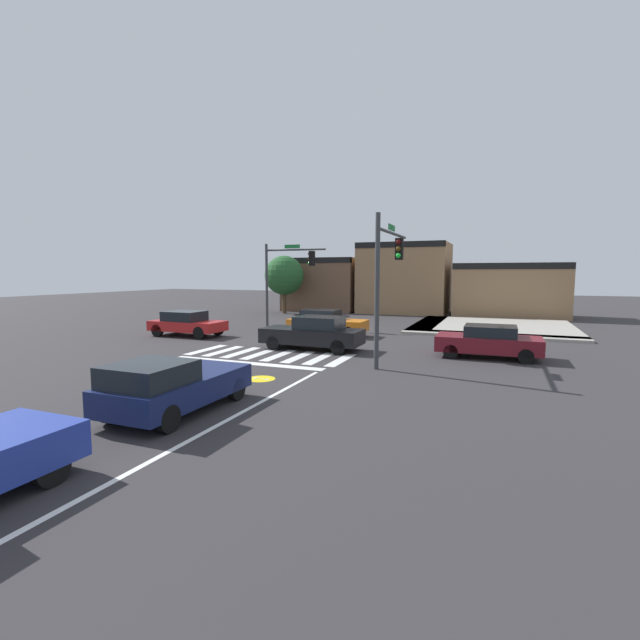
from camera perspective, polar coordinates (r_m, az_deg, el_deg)
ground_plane at (r=23.98m, az=-1.35°, el=-2.63°), size 120.00×120.00×0.00m
crosswalk_near at (r=19.99m, az=-6.49°, el=-4.40°), size 7.20×2.87×0.01m
lane_markings at (r=13.71m, az=-16.23°, el=-9.46°), size 6.80×18.75×0.01m
bike_detector_marking at (r=15.53m, az=-7.55°, el=-7.45°), size 0.99×0.99×0.01m
curb_corner_northeast at (r=31.39m, az=20.21°, el=-0.81°), size 10.00×10.60×0.15m
storefront_row at (r=41.68m, az=10.73°, el=4.66°), size 24.49×6.94×6.26m
traffic_signal_southeast at (r=18.30m, az=8.70°, el=7.01°), size 0.32×4.98×5.80m
traffic_signal_northwest at (r=29.85m, az=-4.28°, el=6.41°), size 4.38×0.32×5.55m
car_maroon at (r=20.36m, az=20.73°, el=-2.55°), size 4.25×1.93×1.38m
car_navy at (r=12.19m, az=-18.35°, el=-7.94°), size 1.93×4.16×1.46m
car_orange at (r=25.85m, az=0.76°, el=-0.32°), size 4.51×1.76×1.49m
car_red at (r=26.71m, az=-16.65°, el=-0.39°), size 4.26×1.92×1.43m
car_black at (r=21.07m, az=-0.83°, el=-1.68°), size 4.76×1.86×1.58m
roadside_tree at (r=40.00m, az=-4.59°, el=5.69°), size 3.48×3.48×5.14m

